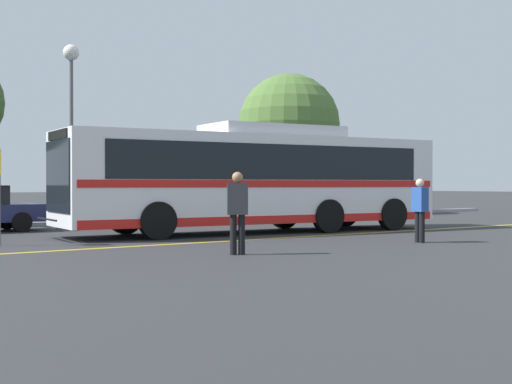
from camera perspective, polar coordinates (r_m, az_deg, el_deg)
ground_plane at (r=21.57m, az=-0.05°, el=-3.22°), size 220.00×220.00×0.00m
lane_strip_0 at (r=19.70m, az=3.81°, el=-3.58°), size 31.82×0.20×0.01m
curb_strip at (r=27.20m, az=-8.59°, el=-2.27°), size 39.82×0.36×0.15m
transit_bus at (r=21.38m, az=0.04°, el=1.17°), size 12.32×3.90×3.22m
parked_car_2 at (r=25.18m, az=-10.11°, el=-1.04°), size 3.98×1.90×1.43m
parked_car_3 at (r=27.87m, az=-0.24°, el=-0.80°), size 4.91×1.88×1.47m
pedestrian_0 at (r=18.10m, az=12.97°, el=-1.15°), size 0.31×0.46×1.58m
pedestrian_1 at (r=14.59m, az=-1.49°, el=-1.26°), size 0.47×0.41×1.70m
street_lamp at (r=27.51m, az=-14.57°, el=8.30°), size 0.59×0.59×6.62m
tree_2 at (r=34.92m, az=2.67°, el=5.43°), size 4.93×4.93×6.84m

